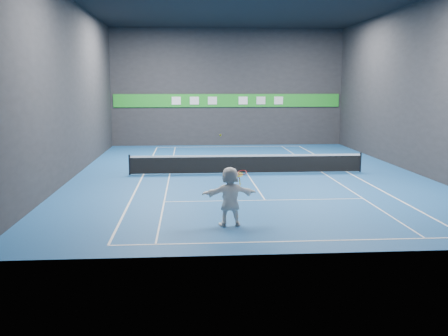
{
  "coord_description": "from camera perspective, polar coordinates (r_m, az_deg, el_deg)",
  "views": [
    {
      "loc": [
        -3.11,
        -26.13,
        4.61
      ],
      "look_at": [
        -1.75,
        -7.26,
        1.5
      ],
      "focal_mm": 40.0,
      "sensor_mm": 36.0,
      "label": 1
    }
  ],
  "objects": [
    {
      "name": "ground",
      "position": [
        26.71,
        2.62,
        -0.61
      ],
      "size": [
        26.0,
        26.0,
        0.0
      ],
      "primitive_type": "plane",
      "color": "#194E8C",
      "rests_on": "ground"
    },
    {
      "name": "wall_back",
      "position": [
        39.25,
        0.42,
        9.18
      ],
      "size": [
        18.0,
        0.1,
        9.0
      ],
      "primitive_type": "cube",
      "color": "#262629",
      "rests_on": "ground"
    },
    {
      "name": "wall_front",
      "position": [
        13.49,
        9.32,
        8.75
      ],
      "size": [
        18.0,
        0.1,
        9.0
      ],
      "primitive_type": "cube",
      "color": "#262629",
      "rests_on": "ground"
    },
    {
      "name": "wall_left",
      "position": [
        26.78,
        -17.03,
        8.7
      ],
      "size": [
        0.1,
        26.0,
        9.0
      ],
      "primitive_type": "cube",
      "color": "#262629",
      "rests_on": "ground"
    },
    {
      "name": "wall_right",
      "position": [
        28.8,
        20.98,
        8.51
      ],
      "size": [
        0.1,
        26.0,
        9.0
      ],
      "primitive_type": "cube",
      "color": "#262629",
      "rests_on": "ground"
    },
    {
      "name": "baseline_near",
      "position": [
        15.29,
        7.9,
        -8.3
      ],
      "size": [
        10.98,
        0.08,
        0.01
      ],
      "primitive_type": "cube",
      "color": "white",
      "rests_on": "ground"
    },
    {
      "name": "baseline_far",
      "position": [
        38.42,
        0.55,
        2.45
      ],
      "size": [
        10.98,
        0.08,
        0.01
      ],
      "primitive_type": "cube",
      "color": "white",
      "rests_on": "ground"
    },
    {
      "name": "sideline_doubles_left",
      "position": [
        26.64,
        -9.19,
        -0.74
      ],
      "size": [
        0.08,
        23.78,
        0.01
      ],
      "primitive_type": "cube",
      "color": "white",
      "rests_on": "ground"
    },
    {
      "name": "sideline_doubles_right",
      "position": [
        27.89,
        13.9,
        -0.44
      ],
      "size": [
        0.08,
        23.78,
        0.01
      ],
      "primitive_type": "cube",
      "color": "white",
      "rests_on": "ground"
    },
    {
      "name": "sideline_singles_left",
      "position": [
        26.55,
        -6.22,
        -0.71
      ],
      "size": [
        0.06,
        23.78,
        0.01
      ],
      "primitive_type": "cube",
      "color": "white",
      "rests_on": "ground"
    },
    {
      "name": "sideline_singles_right",
      "position": [
        27.5,
        11.16,
        -0.48
      ],
      "size": [
        0.06,
        23.78,
        0.01
      ],
      "primitive_type": "cube",
      "color": "white",
      "rests_on": "ground"
    },
    {
      "name": "service_line_near",
      "position": [
        20.5,
        4.72,
        -3.68
      ],
      "size": [
        8.23,
        0.06,
        0.01
      ],
      "primitive_type": "cube",
      "color": "white",
      "rests_on": "ground"
    },
    {
      "name": "service_line_far",
      "position": [
        33.0,
        1.32,
        1.31
      ],
      "size": [
        8.23,
        0.06,
        0.01
      ],
      "primitive_type": "cube",
      "color": "white",
      "rests_on": "ground"
    },
    {
      "name": "center_service_line",
      "position": [
        26.71,
        2.62,
        -0.6
      ],
      "size": [
        0.06,
        12.8,
        0.01
      ],
      "primitive_type": "cube",
      "color": "white",
      "rests_on": "ground"
    },
    {
      "name": "player",
      "position": [
        16.56,
        0.69,
        -3.25
      ],
      "size": [
        1.91,
        0.8,
        2.0
      ],
      "primitive_type": "imported",
      "rotation": [
        0.0,
        0.0,
        3.25
      ],
      "color": "white",
      "rests_on": "ground"
    },
    {
      "name": "tennis_ball",
      "position": [
        16.3,
        -0.41,
        3.78
      ],
      "size": [
        0.07,
        0.07,
        0.07
      ],
      "primitive_type": "sphere",
      "color": "#CFEA27",
      "rests_on": "player"
    },
    {
      "name": "tennis_net",
      "position": [
        26.63,
        2.63,
        0.54
      ],
      "size": [
        12.5,
        0.1,
        1.07
      ],
      "color": "black",
      "rests_on": "ground"
    },
    {
      "name": "sponsor_banner",
      "position": [
        39.2,
        0.43,
        7.72
      ],
      "size": [
        17.64,
        0.11,
        1.0
      ],
      "color": "green",
      "rests_on": "wall_back"
    },
    {
      "name": "tennis_racket",
      "position": [
        16.5,
        2.02,
        -0.7
      ],
      "size": [
        0.5,
        0.39,
        0.54
      ],
      "color": "#B51317",
      "rests_on": "player"
    }
  ]
}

